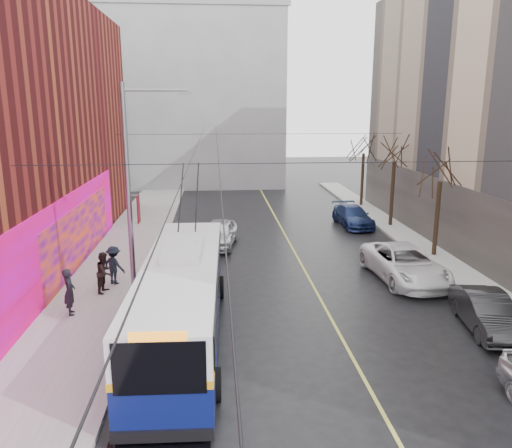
% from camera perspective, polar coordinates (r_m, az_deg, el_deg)
% --- Properties ---
extents(sidewalk_left, '(4.00, 60.00, 0.15)m').
position_cam_1_polar(sidewalk_left, '(23.45, -17.03, -7.34)').
color(sidewalk_left, gray).
rests_on(sidewalk_left, ground).
extents(sidewalk_right, '(2.00, 60.00, 0.15)m').
position_cam_1_polar(sidewalk_right, '(25.82, 23.23, -5.94)').
color(sidewalk_right, gray).
rests_on(sidewalk_right, ground).
extents(lane_line, '(0.12, 50.00, 0.01)m').
position_cam_1_polar(lane_line, '(25.19, 5.70, -5.52)').
color(lane_line, '#BFB74C').
rests_on(lane_line, ground).
extents(building_far, '(20.50, 12.10, 18.00)m').
position_cam_1_polar(building_far, '(54.50, -8.19, 14.23)').
color(building_far, gray).
rests_on(building_far, ground).
extents(streetlight_pole, '(2.65, 0.60, 9.00)m').
position_cam_1_polar(streetlight_pole, '(19.96, -13.92, 3.49)').
color(streetlight_pole, slate).
rests_on(streetlight_pole, ground).
extents(catenary_wires, '(18.00, 60.00, 0.22)m').
position_cam_1_polar(catenary_wires, '(24.27, -3.82, 8.89)').
color(catenary_wires, black).
extents(tree_near, '(3.20, 3.20, 6.40)m').
position_cam_1_polar(tree_near, '(28.26, 20.42, 6.14)').
color(tree_near, black).
rests_on(tree_near, ground).
extents(tree_mid, '(3.20, 3.20, 6.68)m').
position_cam_1_polar(tree_mid, '(34.67, 15.60, 8.15)').
color(tree_mid, black).
rests_on(tree_mid, ground).
extents(tree_far, '(3.20, 3.20, 6.57)m').
position_cam_1_polar(tree_far, '(41.30, 12.25, 8.96)').
color(tree_far, black).
rests_on(tree_far, ground).
extents(pigeons_flying, '(4.00, 1.39, 0.72)m').
position_cam_1_polar(pigeons_flying, '(20.01, -3.57, 11.23)').
color(pigeons_flying, slate).
extents(trolleybus, '(3.05, 11.99, 5.64)m').
position_cam_1_polar(trolleybus, '(17.89, -8.44, -8.34)').
color(trolleybus, '#0A1250').
rests_on(trolleybus, ground).
extents(parked_car_b, '(2.07, 4.43, 1.40)m').
position_cam_1_polar(parked_car_b, '(20.59, 24.86, -9.12)').
color(parked_car_b, black).
rests_on(parked_car_b, ground).
extents(parked_car_c, '(3.06, 6.01, 1.62)m').
position_cam_1_polar(parked_car_c, '(24.82, 16.63, -4.36)').
color(parked_car_c, silver).
rests_on(parked_car_c, ground).
extents(parked_car_d, '(2.20, 4.86, 1.38)m').
position_cam_1_polar(parked_car_d, '(35.04, 11.00, 0.89)').
color(parked_car_d, navy).
rests_on(parked_car_d, ground).
extents(following_car, '(2.54, 4.74, 1.53)m').
position_cam_1_polar(following_car, '(29.56, -4.20, -1.08)').
color(following_car, silver).
rests_on(following_car, ground).
extents(pedestrian_a, '(0.63, 0.78, 1.87)m').
position_cam_1_polar(pedestrian_a, '(20.90, -20.54, -7.25)').
color(pedestrian_a, black).
rests_on(pedestrian_a, sidewalk_left).
extents(pedestrian_b, '(0.88, 1.02, 1.81)m').
position_cam_1_polar(pedestrian_b, '(22.84, -16.93, -5.28)').
color(pedestrian_b, black).
rests_on(pedestrian_b, sidewalk_left).
extents(pedestrian_c, '(1.33, 1.17, 1.78)m').
position_cam_1_polar(pedestrian_c, '(23.74, -15.92, -4.55)').
color(pedestrian_c, black).
rests_on(pedestrian_c, sidewalk_left).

